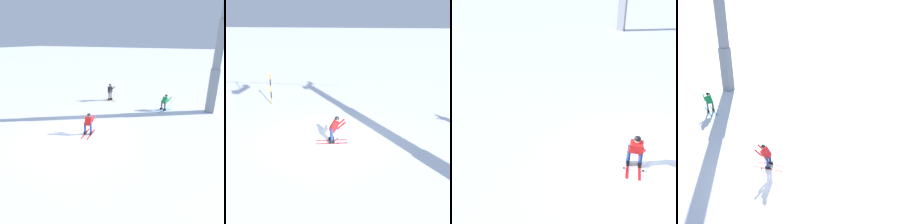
% 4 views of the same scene
% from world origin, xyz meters
% --- Properties ---
extents(ground_plane, '(260.00, 260.00, 0.00)m').
position_xyz_m(ground_plane, '(0.00, 0.00, 0.00)').
color(ground_plane, white).
extents(skier_carving_main, '(1.68, 0.91, 1.48)m').
position_xyz_m(skier_carving_main, '(-0.58, 0.62, 0.77)').
color(skier_carving_main, red).
rests_on(skier_carving_main, ground_plane).
extents(lift_tower_near, '(0.72, 2.44, 11.54)m').
position_xyz_m(lift_tower_near, '(-8.78, 7.64, 4.81)').
color(lift_tower_near, gray).
rests_on(lift_tower_near, ground_plane).
extents(skier_distant_downhill, '(1.75, 1.33, 1.51)m').
position_xyz_m(skier_distant_downhill, '(-7.60, 4.04, 0.79)').
color(skier_distant_downhill, '#198CCC').
rests_on(skier_distant_downhill, ground_plane).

